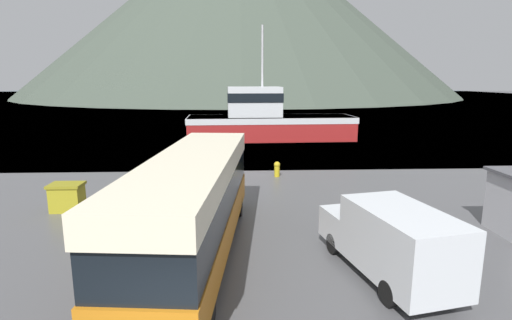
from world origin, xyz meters
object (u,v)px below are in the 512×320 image
Objects in this scene: delivery_van at (390,239)px; storage_bin at (67,197)px; fishing_boat at (267,120)px; tour_bus at (194,201)px.

delivery_van is 3.92× the size of storage_bin.
tour_bus is at bearing -11.38° from fishing_boat.
delivery_van is at bearing -28.85° from storage_bin.
delivery_van is at bearing 1.15° from fishing_boat.
fishing_boat is 11.39× the size of storage_bin.
tour_bus is 6.29m from delivery_van.
tour_bus is at bearing 151.04° from delivery_van.
fishing_boat is at bearing 86.12° from tour_bus.
delivery_van reaches higher than storage_bin.
tour_bus is 8.11m from storage_bin.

